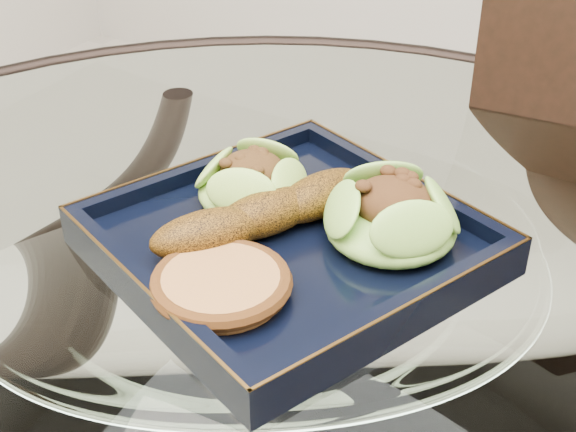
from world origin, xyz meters
The scene contains 5 objects.
navy_plate centered at (0.00, 0.05, 0.77)m, with size 0.27×0.27×0.02m, color black.
lettuce_wrap_left centered at (-0.05, 0.08, 0.80)m, with size 0.09×0.09×0.03m, color #6DA730.
lettuce_wrap_right centered at (0.07, 0.08, 0.80)m, with size 0.10×0.10×0.04m, color #619E2D.
roasted_plantain centered at (-0.02, 0.05, 0.80)m, with size 0.19×0.04×0.04m, color #683E0A.
crumb_patty centered at (0.00, -0.04, 0.79)m, with size 0.09×0.09×0.02m, color #C07840.
Camera 1 is at (0.27, -0.42, 1.14)m, focal length 50.00 mm.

